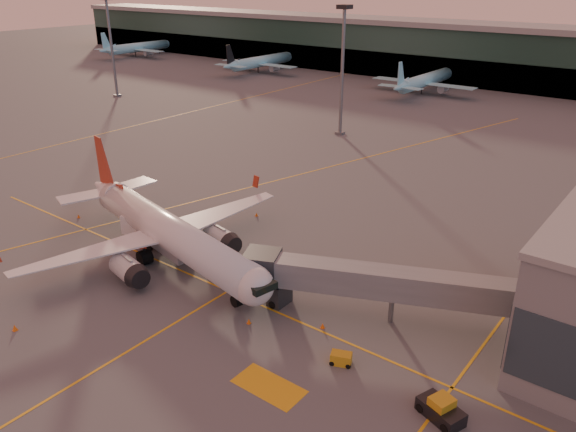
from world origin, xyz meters
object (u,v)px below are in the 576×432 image
Objects in this scene: catering_truck at (143,229)px; pushback_tug at (441,410)px; gpu_cart at (341,359)px; main_airplane at (166,231)px.

catering_truck reaches higher than pushback_tug.
catering_truck is 1.31× the size of pushback_tug.
catering_truck reaches higher than gpu_cart.
catering_truck is (-5.47, 0.81, -1.56)m from main_airplane.
gpu_cart is at bearing -18.62° from catering_truck.
gpu_cart is (26.49, -3.83, -3.21)m from main_airplane.
gpu_cart is 0.53× the size of pushback_tug.
pushback_tug is at bearing -17.90° from catering_truck.
gpu_cart is (31.96, -4.63, -1.66)m from catering_truck.
main_airplane is 17.92× the size of gpu_cart.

